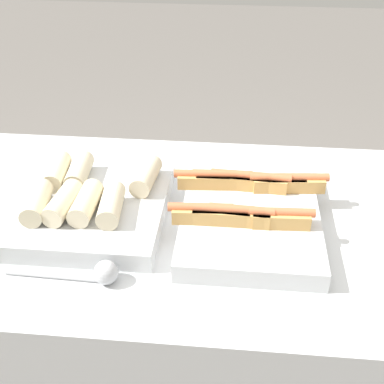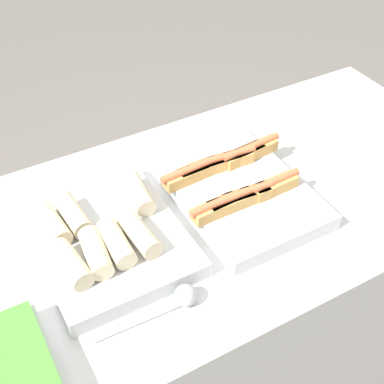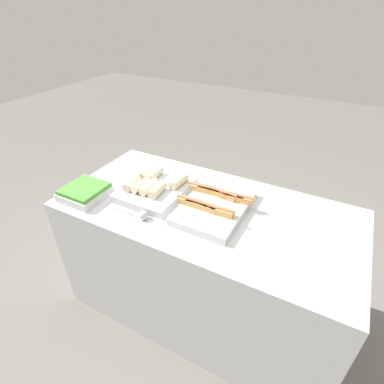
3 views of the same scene
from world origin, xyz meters
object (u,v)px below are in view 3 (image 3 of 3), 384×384
Objects in this scene: tray_hotdogs at (215,204)px; serving_spoon_near at (141,215)px; tray_side_front at (85,192)px; tray_wraps at (155,187)px.

serving_spoon_near is (-0.33, -0.27, -0.01)m from tray_hotdogs.
tray_hotdogs is 0.80m from tray_side_front.
serving_spoon_near is at bearing -72.48° from tray_wraps.
tray_wraps is at bearing -178.94° from tray_hotdogs.
tray_wraps is 1.74× the size of serving_spoon_near.
tray_side_front reaches higher than serving_spoon_near.
tray_side_front is 0.98× the size of serving_spoon_near.
tray_wraps is 0.43m from tray_side_front.
tray_hotdogs is at bearing 18.58° from tray_side_front.
tray_side_front is (-0.76, -0.26, -0.00)m from tray_hotdogs.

